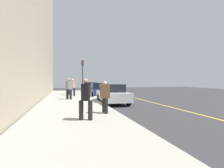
{
  "coord_description": "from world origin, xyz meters",
  "views": [
    {
      "loc": [
        16.46,
        -3.69,
        1.83
      ],
      "look_at": [
        0.13,
        0.42,
        1.47
      ],
      "focal_mm": 29.77,
      "sensor_mm": 36.0,
      "label": 1
    }
  ],
  "objects_px": {
    "parked_car_navy": "(99,90)",
    "pedestrian_brown_coat": "(105,96)",
    "parked_car_maroon": "(91,87)",
    "pedestrian_grey_coat": "(69,88)",
    "traffic_light_pole": "(83,71)",
    "parked_car_silver": "(112,94)",
    "pedestrian_black_coat": "(86,98)",
    "pedestrian_navy_coat": "(68,87)",
    "rolling_suitcase": "(70,92)",
    "pedestrian_tan_coat": "(73,87)"
  },
  "relations": [
    {
      "from": "rolling_suitcase",
      "to": "parked_car_silver",
      "type": "bearing_deg",
      "value": 20.85
    },
    {
      "from": "pedestrian_grey_coat",
      "to": "pedestrian_brown_coat",
      "type": "bearing_deg",
      "value": 12.41
    },
    {
      "from": "parked_car_maroon",
      "to": "pedestrian_grey_coat",
      "type": "xyz_separation_m",
      "value": [
        10.92,
        -3.39,
        0.37
      ]
    },
    {
      "from": "pedestrian_tan_coat",
      "to": "parked_car_silver",
      "type": "bearing_deg",
      "value": 26.82
    },
    {
      "from": "parked_car_silver",
      "to": "pedestrian_brown_coat",
      "type": "bearing_deg",
      "value": -18.28
    },
    {
      "from": "parked_car_silver",
      "to": "pedestrian_brown_coat",
      "type": "distance_m",
      "value": 5.24
    },
    {
      "from": "parked_car_navy",
      "to": "pedestrian_grey_coat",
      "type": "bearing_deg",
      "value": -41.35
    },
    {
      "from": "parked_car_maroon",
      "to": "pedestrian_grey_coat",
      "type": "relative_size",
      "value": 2.57
    },
    {
      "from": "pedestrian_black_coat",
      "to": "pedestrian_grey_coat",
      "type": "height_order",
      "value": "pedestrian_grey_coat"
    },
    {
      "from": "parked_car_maroon",
      "to": "pedestrian_brown_coat",
      "type": "distance_m",
      "value": 18.46
    },
    {
      "from": "parked_car_maroon",
      "to": "pedestrian_navy_coat",
      "type": "xyz_separation_m",
      "value": [
        5.67,
        -3.37,
        0.3
      ]
    },
    {
      "from": "pedestrian_tan_coat",
      "to": "pedestrian_navy_coat",
      "type": "height_order",
      "value": "pedestrian_tan_coat"
    },
    {
      "from": "pedestrian_black_coat",
      "to": "rolling_suitcase",
      "type": "relative_size",
      "value": 1.8
    },
    {
      "from": "parked_car_silver",
      "to": "pedestrian_black_coat",
      "type": "bearing_deg",
      "value": -23.5
    },
    {
      "from": "pedestrian_black_coat",
      "to": "pedestrian_brown_coat",
      "type": "relative_size",
      "value": 1.07
    },
    {
      "from": "pedestrian_grey_coat",
      "to": "pedestrian_brown_coat",
      "type": "distance_m",
      "value": 7.63
    },
    {
      "from": "pedestrian_black_coat",
      "to": "pedestrian_grey_coat",
      "type": "relative_size",
      "value": 0.95
    },
    {
      "from": "parked_car_silver",
      "to": "pedestrian_brown_coat",
      "type": "relative_size",
      "value": 2.9
    },
    {
      "from": "pedestrian_grey_coat",
      "to": "parked_car_navy",
      "type": "bearing_deg",
      "value": 138.65
    },
    {
      "from": "traffic_light_pole",
      "to": "parked_car_navy",
      "type": "bearing_deg",
      "value": 19.97
    },
    {
      "from": "pedestrian_tan_coat",
      "to": "pedestrian_grey_coat",
      "type": "xyz_separation_m",
      "value": [
        3.15,
        -0.43,
        0.02
      ]
    },
    {
      "from": "pedestrian_tan_coat",
      "to": "traffic_light_pole",
      "type": "relative_size",
      "value": 0.42
    },
    {
      "from": "pedestrian_grey_coat",
      "to": "rolling_suitcase",
      "type": "bearing_deg",
      "value": 178.26
    },
    {
      "from": "pedestrian_grey_coat",
      "to": "rolling_suitcase",
      "type": "distance_m",
      "value": 5.72
    },
    {
      "from": "parked_car_silver",
      "to": "parked_car_navy",
      "type": "bearing_deg",
      "value": 179.43
    },
    {
      "from": "parked_car_navy",
      "to": "parked_car_silver",
      "type": "height_order",
      "value": "same"
    },
    {
      "from": "parked_car_maroon",
      "to": "pedestrian_navy_coat",
      "type": "relative_size",
      "value": 2.78
    },
    {
      "from": "pedestrian_tan_coat",
      "to": "rolling_suitcase",
      "type": "relative_size",
      "value": 1.86
    },
    {
      "from": "parked_car_silver",
      "to": "pedestrian_brown_coat",
      "type": "xyz_separation_m",
      "value": [
        4.97,
        -1.64,
        0.26
      ]
    },
    {
      "from": "pedestrian_black_coat",
      "to": "parked_car_navy",
      "type": "bearing_deg",
      "value": 167.39
    },
    {
      "from": "parked_car_navy",
      "to": "pedestrian_brown_coat",
      "type": "relative_size",
      "value": 2.83
    },
    {
      "from": "pedestrian_brown_coat",
      "to": "rolling_suitcase",
      "type": "bearing_deg",
      "value": -173.63
    },
    {
      "from": "parked_car_navy",
      "to": "pedestrian_navy_coat",
      "type": "xyz_separation_m",
      "value": [
        -1.45,
        -3.32,
        0.3
      ]
    },
    {
      "from": "pedestrian_black_coat",
      "to": "traffic_light_pole",
      "type": "relative_size",
      "value": 0.41
    },
    {
      "from": "parked_car_silver",
      "to": "pedestrian_grey_coat",
      "type": "height_order",
      "value": "pedestrian_grey_coat"
    },
    {
      "from": "parked_car_maroon",
      "to": "pedestrian_grey_coat",
      "type": "height_order",
      "value": "pedestrian_grey_coat"
    },
    {
      "from": "parked_car_maroon",
      "to": "traffic_light_pole",
      "type": "height_order",
      "value": "traffic_light_pole"
    },
    {
      "from": "pedestrian_black_coat",
      "to": "pedestrian_brown_coat",
      "type": "xyz_separation_m",
      "value": [
        -1.39,
        1.12,
        -0.06
      ]
    },
    {
      "from": "parked_car_silver",
      "to": "traffic_light_pole",
      "type": "bearing_deg",
      "value": -172.26
    },
    {
      "from": "rolling_suitcase",
      "to": "traffic_light_pole",
      "type": "bearing_deg",
      "value": 141.49
    },
    {
      "from": "traffic_light_pole",
      "to": "rolling_suitcase",
      "type": "distance_m",
      "value": 3.76
    },
    {
      "from": "pedestrian_black_coat",
      "to": "rolling_suitcase",
      "type": "bearing_deg",
      "value": -178.65
    },
    {
      "from": "pedestrian_navy_coat",
      "to": "traffic_light_pole",
      "type": "height_order",
      "value": "traffic_light_pole"
    },
    {
      "from": "parked_car_maroon",
      "to": "rolling_suitcase",
      "type": "xyz_separation_m",
      "value": [
        5.24,
        -3.22,
        -0.3
      ]
    },
    {
      "from": "traffic_light_pole",
      "to": "pedestrian_navy_coat",
      "type": "bearing_deg",
      "value": -35.84
    },
    {
      "from": "parked_car_maroon",
      "to": "pedestrian_black_coat",
      "type": "distance_m",
      "value": 19.97
    },
    {
      "from": "parked_car_navy",
      "to": "pedestrian_brown_coat",
      "type": "distance_m",
      "value": 11.38
    },
    {
      "from": "pedestrian_tan_coat",
      "to": "pedestrian_grey_coat",
      "type": "distance_m",
      "value": 3.18
    },
    {
      "from": "pedestrian_brown_coat",
      "to": "traffic_light_pole",
      "type": "height_order",
      "value": "traffic_light_pole"
    },
    {
      "from": "parked_car_navy",
      "to": "pedestrian_brown_coat",
      "type": "xyz_separation_m",
      "value": [
        11.25,
        -1.7,
        0.26
      ]
    }
  ]
}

